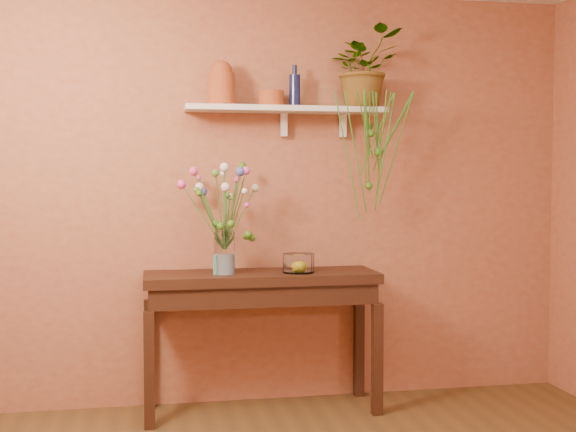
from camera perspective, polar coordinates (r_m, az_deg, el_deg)
name	(u,v)px	position (r m, az deg, el deg)	size (l,w,h in m)	color
room	(361,211)	(2.91, 5.67, 0.40)	(4.04, 4.04, 2.70)	brown
sideboard	(261,293)	(4.64, -2.09, -5.98)	(1.46, 0.47, 0.89)	#321B10
wall_shelf	(288,110)	(4.76, -0.01, 8.23)	(1.30, 0.24, 0.19)	white
terracotta_jug	(222,84)	(4.70, -5.19, 10.21)	(0.21, 0.21, 0.28)	#A35227
terracotta_pot	(271,99)	(4.75, -1.34, 9.12)	(0.17, 0.17, 0.10)	#A35227
blue_bottle	(295,90)	(4.79, 0.52, 9.78)	(0.10, 0.10, 0.27)	#131946
spider_plant	(364,68)	(4.90, 5.91, 11.36)	(0.46, 0.40, 0.52)	#3C741B
plant_fronds	(374,143)	(4.72, 6.70, 5.64)	(0.55, 0.37, 0.81)	#3C741B
glass_vase	(225,256)	(4.54, -4.95, -3.13)	(0.13, 0.13, 0.26)	white
bouquet	(223,195)	(4.51, -5.06, 1.64)	(0.52, 0.49, 0.54)	#386B28
glass_bowl	(299,264)	(4.60, 0.82, -3.74)	(0.20, 0.20, 0.12)	white
lemon	(299,266)	(4.59, 0.85, -3.92)	(0.07, 0.07, 0.07)	#FFF737
carton	(218,265)	(4.53, -5.44, -3.80)	(0.06, 0.04, 0.12)	teal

